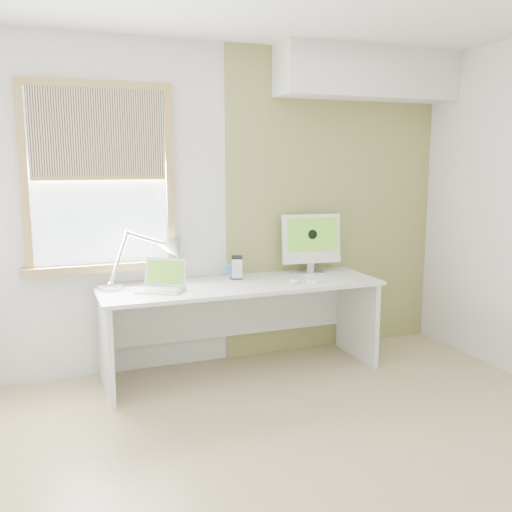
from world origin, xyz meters
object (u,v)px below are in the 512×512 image
external_drive (237,267)px  imac (311,240)px  laptop (163,283)px  desk (239,306)px  desk_lamp (163,254)px

external_drive → imac: (0.67, 0.00, 0.19)m
laptop → imac: (1.32, 0.21, 0.22)m
desk → desk_lamp: (-0.56, 0.19, 0.42)m
laptop → external_drive: laptop is taller
desk → desk_lamp: desk_lamp is taller
desk_lamp → external_drive: 0.61m
desk_lamp → imac: 1.27m
desk → imac: size_ratio=4.27×
external_drive → imac: size_ratio=0.35×
laptop → external_drive: 0.69m
laptop → imac: bearing=9.0°
external_drive → imac: bearing=0.2°
desk → external_drive: size_ratio=12.24×
desk → desk_lamp: size_ratio=2.79×
desk_lamp → external_drive: desk_lamp is taller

